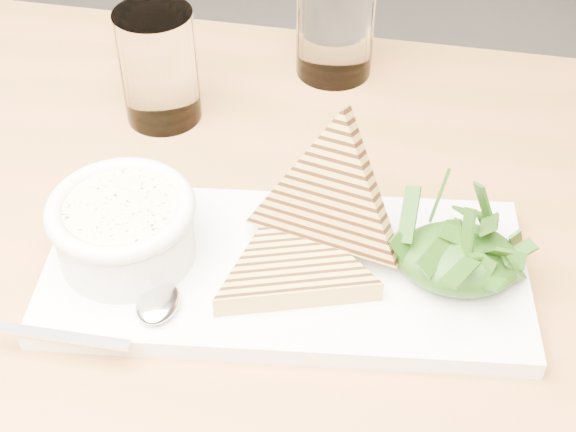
# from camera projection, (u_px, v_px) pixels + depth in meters

# --- Properties ---
(table_top) EXTENTS (1.22, 0.88, 0.04)m
(table_top) POSITION_uv_depth(u_px,v_px,m) (198.00, 278.00, 0.67)
(table_top) COLOR #9D6034
(table_top) RESTS_ON ground
(platter) EXTENTS (0.38, 0.18, 0.02)m
(platter) POSITION_uv_depth(u_px,v_px,m) (286.00, 271.00, 0.64)
(platter) COLOR white
(platter) RESTS_ON table_top
(soup_bowl) EXTENTS (0.11, 0.11, 0.04)m
(soup_bowl) POSITION_uv_depth(u_px,v_px,m) (126.00, 235.00, 0.63)
(soup_bowl) COLOR white
(soup_bowl) RESTS_ON platter
(soup) EXTENTS (0.09, 0.09, 0.01)m
(soup) POSITION_uv_depth(u_px,v_px,m) (121.00, 210.00, 0.61)
(soup) COLOR beige
(soup) RESTS_ON soup_bowl
(bowl_rim) EXTENTS (0.11, 0.11, 0.01)m
(bowl_rim) POSITION_uv_depth(u_px,v_px,m) (120.00, 208.00, 0.61)
(bowl_rim) COLOR white
(bowl_rim) RESTS_ON soup_bowl
(sandwich_flat) EXTENTS (0.18, 0.18, 0.02)m
(sandwich_flat) POSITION_uv_depth(u_px,v_px,m) (292.00, 265.00, 0.62)
(sandwich_flat) COLOR #B48D41
(sandwich_flat) RESTS_ON platter
(sandwich_lean) EXTENTS (0.18, 0.17, 0.17)m
(sandwich_lean) POSITION_uv_depth(u_px,v_px,m) (330.00, 198.00, 0.62)
(sandwich_lean) COLOR #B48D41
(sandwich_lean) RESTS_ON sandwich_flat
(salad_base) EXTENTS (0.09, 0.07, 0.04)m
(salad_base) POSITION_uv_depth(u_px,v_px,m) (459.00, 259.00, 0.61)
(salad_base) COLOR black
(salad_base) RESTS_ON platter
(arugula_pile) EXTENTS (0.11, 0.10, 0.05)m
(arugula_pile) POSITION_uv_depth(u_px,v_px,m) (460.00, 250.00, 0.60)
(arugula_pile) COLOR #2A4F13
(arugula_pile) RESTS_ON platter
(spoon_bowl) EXTENTS (0.04, 0.05, 0.01)m
(spoon_bowl) POSITION_uv_depth(u_px,v_px,m) (158.00, 302.00, 0.59)
(spoon_bowl) COLOR silver
(spoon_bowl) RESTS_ON platter
(spoon_handle) EXTENTS (0.11, 0.02, 0.00)m
(spoon_handle) POSITION_uv_depth(u_px,v_px,m) (57.00, 335.00, 0.57)
(spoon_handle) COLOR silver
(spoon_handle) RESTS_ON platter
(glass_near) EXTENTS (0.07, 0.07, 0.11)m
(glass_near) POSITION_uv_depth(u_px,v_px,m) (159.00, 67.00, 0.77)
(glass_near) COLOR white
(glass_near) RESTS_ON table_top
(glass_far) EXTENTS (0.08, 0.08, 0.12)m
(glass_far) POSITION_uv_depth(u_px,v_px,m) (335.00, 20.00, 0.82)
(glass_far) COLOR white
(glass_far) RESTS_ON table_top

